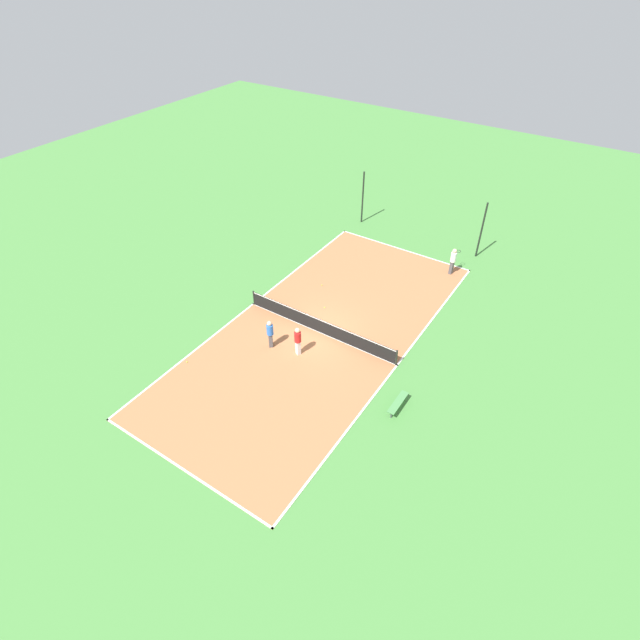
% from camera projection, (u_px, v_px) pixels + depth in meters
% --- Properties ---
extents(ground_plane, '(80.00, 80.00, 0.00)m').
position_uv_depth(ground_plane, '(320.00, 332.00, 28.06)').
color(ground_plane, '#47843D').
extents(court_surface, '(9.74, 21.44, 0.02)m').
position_uv_depth(court_surface, '(320.00, 332.00, 28.05)').
color(court_surface, '#AD6B42').
rests_on(court_surface, ground_plane).
extents(tennis_net, '(9.54, 0.10, 0.97)m').
position_uv_depth(tennis_net, '(320.00, 325.00, 27.74)').
color(tennis_net, black).
rests_on(tennis_net, court_surface).
extents(bench, '(0.36, 1.61, 0.45)m').
position_uv_depth(bench, '(398.00, 403.00, 23.48)').
color(bench, '#4C8C4C').
rests_on(bench, ground_plane).
extents(player_coach_red, '(0.48, 0.48, 1.76)m').
position_uv_depth(player_coach_red, '(298.00, 339.00, 26.03)').
color(player_coach_red, white).
rests_on(player_coach_red, court_surface).
extents(player_near_blue, '(0.50, 0.50, 1.73)m').
position_uv_depth(player_near_blue, '(270.00, 332.00, 26.51)').
color(player_near_blue, '#4C4C51').
rests_on(player_near_blue, court_surface).
extents(player_near_white, '(0.45, 0.97, 1.84)m').
position_uv_depth(player_near_white, '(453.00, 259.00, 31.99)').
color(player_near_white, '#4C4C51').
rests_on(player_near_white, court_surface).
extents(tennis_ball_near_net, '(0.07, 0.07, 0.07)m').
position_uv_depth(tennis_ball_near_net, '(187.00, 362.00, 26.12)').
color(tennis_ball_near_net, '#CCE033').
rests_on(tennis_ball_near_net, court_surface).
extents(tennis_ball_far_baseline, '(0.07, 0.07, 0.07)m').
position_uv_depth(tennis_ball_far_baseline, '(322.00, 285.00, 31.56)').
color(tennis_ball_far_baseline, '#CCE033').
rests_on(tennis_ball_far_baseline, court_surface).
extents(tennis_ball_midcourt, '(0.07, 0.07, 0.07)m').
position_uv_depth(tennis_ball_midcourt, '(325.00, 307.00, 29.76)').
color(tennis_ball_midcourt, '#CCE033').
rests_on(tennis_ball_midcourt, court_surface).
extents(fence_post_back_left, '(0.12, 0.12, 3.98)m').
position_uv_depth(fence_post_back_left, '(363.00, 198.00, 36.97)').
color(fence_post_back_left, black).
rests_on(fence_post_back_left, ground_plane).
extents(fence_post_back_right, '(0.12, 0.12, 3.98)m').
position_uv_depth(fence_post_back_right, '(482.00, 230.00, 33.11)').
color(fence_post_back_right, black).
rests_on(fence_post_back_right, ground_plane).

